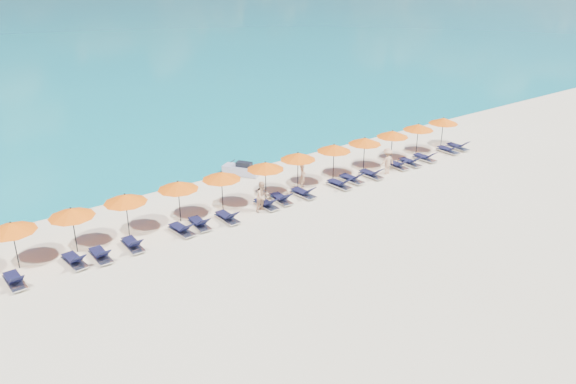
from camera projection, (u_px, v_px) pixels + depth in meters
ground at (324, 233)px, 28.02m from camera, size 1400.00×1400.00×0.00m
jetski at (242, 169)px, 35.45m from camera, size 2.01×2.46×0.84m
beachgoer_a at (303, 176)px, 33.30m from camera, size 0.64×0.63×1.49m
beachgoer_b at (262, 196)px, 30.13m from camera, size 0.88×0.58×1.69m
beachgoer_c at (387, 161)px, 35.39m from camera, size 1.12×0.56×1.70m
umbrella_1 at (11, 227)px, 24.02m from camera, size 2.10×2.10×2.28m
umbrella_2 at (71, 212)px, 25.40m from camera, size 2.10×2.10×2.28m
umbrella_3 at (125, 198)px, 26.90m from camera, size 2.10×2.10×2.28m
umbrella_4 at (178, 185)px, 28.45m from camera, size 2.10×2.10×2.28m
umbrella_5 at (221, 176)px, 29.73m from camera, size 2.10×2.10×2.28m
umbrella_6 at (265, 166)px, 31.15m from camera, size 2.10×2.10×2.28m
umbrella_7 at (298, 156)px, 32.68m from camera, size 2.10×2.10×2.28m
umbrella_8 at (334, 148)px, 34.13m from camera, size 2.10×2.10×2.28m
umbrella_9 at (365, 141)px, 35.44m from camera, size 2.10×2.10×2.28m
umbrella_10 at (393, 134)px, 36.88m from camera, size 2.10×2.10×2.28m
umbrella_11 at (418, 127)px, 38.37m from camera, size 2.10×2.10×2.28m
umbrella_12 at (443, 121)px, 39.88m from camera, size 2.10×2.10×2.28m
lounger_2 at (15, 280)px, 23.40m from camera, size 0.67×1.72×0.66m
lounger_3 at (75, 260)px, 24.95m from camera, size 0.78×1.75×0.66m
lounger_4 at (101, 255)px, 25.41m from camera, size 0.63×1.70×0.66m
lounger_5 at (133, 244)px, 26.36m from camera, size 0.67×1.72×0.66m
lounger_6 at (182, 229)px, 27.82m from camera, size 0.79×1.75×0.66m
lounger_7 at (200, 223)px, 28.45m from camera, size 0.72×1.73×0.66m
lounger_8 at (227, 217)px, 29.14m from camera, size 0.64×1.71×0.66m
lounger_9 at (266, 204)px, 30.73m from camera, size 0.66×1.71×0.66m
lounger_10 at (281, 198)px, 31.41m from camera, size 0.75×1.74×0.66m
lounger_11 at (303, 193)px, 32.17m from camera, size 0.77×1.75×0.66m
lounger_12 at (339, 184)px, 33.45m from camera, size 0.74×1.74×0.66m
lounger_13 at (352, 179)px, 34.27m from camera, size 0.76×1.75×0.66m
lounger_14 at (371, 174)px, 35.01m from camera, size 0.69×1.72×0.66m
lounger_15 at (397, 165)px, 36.55m from camera, size 0.71×1.73×0.66m
lounger_16 at (410, 162)px, 37.09m from camera, size 0.67×1.72×0.66m
lounger_17 at (425, 157)px, 37.93m from camera, size 0.67×1.72×0.66m
lounger_18 at (448, 150)px, 39.46m from camera, size 0.67×1.72×0.66m
lounger_19 at (458, 146)px, 40.15m from camera, size 0.62×1.70×0.66m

